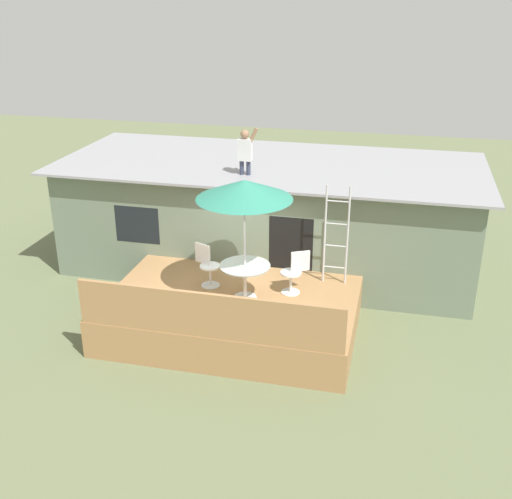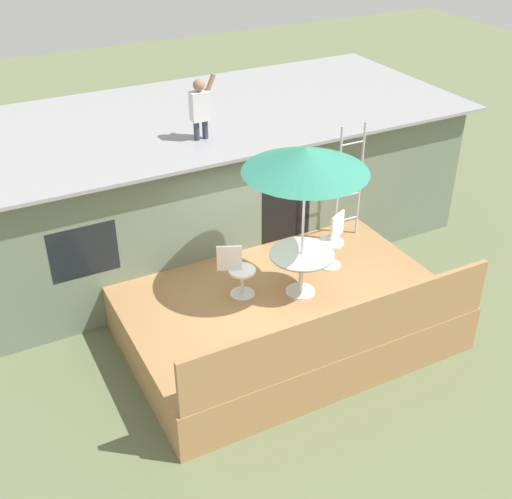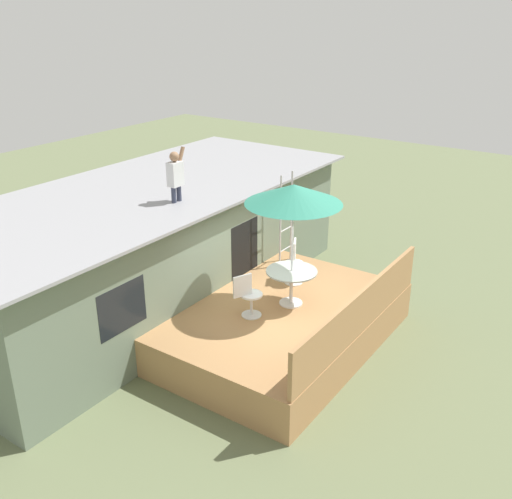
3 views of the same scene
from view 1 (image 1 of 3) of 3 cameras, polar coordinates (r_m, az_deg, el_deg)
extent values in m
plane|color=#66704C|center=(13.47, -2.10, -7.28)|extent=(40.00, 40.00, 0.00)
cube|color=slate|center=(16.08, 1.25, 3.15)|extent=(10.00, 4.00, 2.65)
cube|color=#99999E|center=(15.67, 1.29, 7.82)|extent=(10.50, 4.50, 0.06)
cube|color=black|center=(15.06, -10.76, 2.23)|extent=(1.10, 0.03, 0.90)
cube|color=black|center=(14.21, 3.17, -0.85)|extent=(1.00, 0.03, 2.00)
cube|color=#A87A4C|center=(13.27, -2.12, -5.78)|extent=(5.14, 3.49, 0.80)
cube|color=#A87A4C|center=(11.44, -4.46, -6.02)|extent=(5.04, 0.08, 0.90)
cylinder|color=silver|center=(12.99, -1.00, -4.37)|extent=(0.48, 0.48, 0.03)
cylinder|color=silver|center=(12.83, -1.01, -2.96)|extent=(0.07, 0.07, 0.71)
cylinder|color=#999E93|center=(12.68, -1.02, -1.50)|extent=(1.04, 1.04, 0.03)
cylinder|color=silver|center=(12.49, -1.04, 0.46)|extent=(0.04, 0.04, 2.40)
cone|color=#338C72|center=(12.10, -1.07, 5.50)|extent=(1.90, 1.90, 0.38)
cylinder|color=silver|center=(13.37, 6.29, 1.41)|extent=(0.04, 0.04, 2.20)
cylinder|color=silver|center=(13.32, 8.34, 1.23)|extent=(0.04, 0.04, 2.20)
cylinder|color=silver|center=(13.64, 7.16, -1.61)|extent=(0.48, 0.03, 0.03)
cylinder|color=silver|center=(13.44, 7.26, 0.33)|extent=(0.48, 0.03, 0.03)
cylinder|color=silver|center=(13.25, 7.37, 2.33)|extent=(0.48, 0.03, 0.03)
cylinder|color=silver|center=(13.09, 7.48, 4.37)|extent=(0.48, 0.03, 0.03)
cylinder|color=#33384C|center=(14.61, -1.31, 7.49)|extent=(0.10, 0.10, 0.34)
cylinder|color=#33384C|center=(14.57, -0.70, 7.46)|extent=(0.10, 0.10, 0.34)
cube|color=silver|center=(14.48, -1.02, 9.08)|extent=(0.32, 0.20, 0.50)
sphere|color=#997051|center=(14.40, -1.03, 10.47)|extent=(0.20, 0.20, 0.20)
cylinder|color=#997051|center=(14.37, -0.32, 10.20)|extent=(0.26, 0.08, 0.44)
cylinder|color=silver|center=(13.54, -4.15, -3.26)|extent=(0.40, 0.40, 0.02)
cylinder|color=silver|center=(13.44, -4.18, -2.42)|extent=(0.06, 0.06, 0.44)
cylinder|color=silver|center=(13.35, -4.21, -1.53)|extent=(0.44, 0.44, 0.04)
cube|color=silver|center=(13.37, -4.88, -0.37)|extent=(0.38, 0.20, 0.44)
cylinder|color=silver|center=(13.23, 3.16, -3.89)|extent=(0.40, 0.40, 0.02)
cylinder|color=silver|center=(13.13, 3.18, -3.04)|extent=(0.06, 0.06, 0.44)
cylinder|color=silver|center=(13.03, 3.20, -2.13)|extent=(0.44, 0.44, 0.04)
cube|color=silver|center=(12.99, 4.07, -1.07)|extent=(0.37, 0.22, 0.44)
camera|label=2|loc=(8.47, -53.11, 15.56)|focal=45.82mm
camera|label=3|loc=(13.34, -52.75, 12.85)|focal=40.70mm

